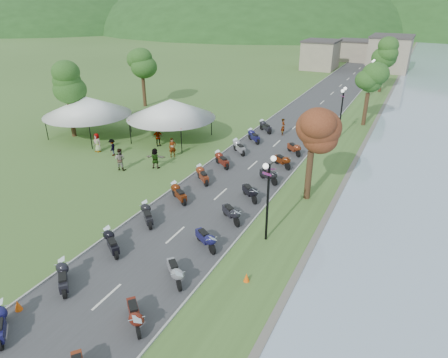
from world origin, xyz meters
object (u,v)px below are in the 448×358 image
at_px(pedestrian_b, 121,170).
at_px(pedestrian_c, 113,155).
at_px(vendor_tent_main, 172,120).
at_px(pedestrian_a, 173,157).

xyz_separation_m(pedestrian_b, pedestrian_c, (-2.72, 2.20, 0.00)).
bearing_deg(vendor_tent_main, pedestrian_b, -87.40).
bearing_deg(pedestrian_c, vendor_tent_main, 133.47).
distance_m(pedestrian_b, pedestrian_c, 3.50).
xyz_separation_m(vendor_tent_main, pedestrian_c, (-2.34, -6.09, -2.00)).
bearing_deg(pedestrian_c, pedestrian_b, 25.55).
bearing_deg(pedestrian_b, pedestrian_c, -47.97).
bearing_deg(vendor_tent_main, pedestrian_a, -56.57).
height_order(pedestrian_b, pedestrian_c, pedestrian_b).
height_order(vendor_tent_main, pedestrian_b, vendor_tent_main).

